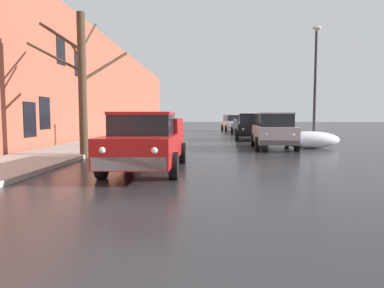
{
  "coord_description": "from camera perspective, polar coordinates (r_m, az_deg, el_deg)",
  "views": [
    {
      "loc": [
        -0.45,
        -1.17,
        1.64
      ],
      "look_at": [
        -0.87,
        9.06,
        0.81
      ],
      "focal_mm": 32.1,
      "sensor_mm": 36.0,
      "label": 1
    }
  ],
  "objects": [
    {
      "name": "bare_tree_second_along_sidewalk",
      "position": [
        14.28,
        -17.83,
        10.05
      ],
      "size": [
        3.46,
        2.37,
        5.68
      ],
      "color": "#423323",
      "rests_on": "ground"
    },
    {
      "name": "snow_bank_near_corner_left",
      "position": [
        31.94,
        -6.17,
        2.2
      ],
      "size": [
        2.32,
        1.49,
        0.6
      ],
      "color": "white",
      "rests_on": "ground"
    },
    {
      "name": "snow_bank_mid_block_left",
      "position": [
        21.05,
        -10.02,
        0.95
      ],
      "size": [
        2.45,
        1.36,
        0.71
      ],
      "color": "white",
      "rests_on": "ground"
    },
    {
      "name": "sedan_green_parked_far_down_block",
      "position": [
        31.34,
        8.54,
        2.96
      ],
      "size": [
        2.11,
        4.43,
        1.42
      ],
      "color": "#1E5633",
      "rests_on": "ground"
    },
    {
      "name": "street_lamp_post",
      "position": [
        18.81,
        19.8,
        9.86
      ],
      "size": [
        0.44,
        0.24,
        6.17
      ],
      "color": "#28282D",
      "rests_on": "ground"
    },
    {
      "name": "left_sidewalk_slab",
      "position": [
        20.23,
        -15.73,
        0.01
      ],
      "size": [
        3.07,
        80.0,
        0.14
      ],
      "primitive_type": "cube",
      "color": "#A8A399",
      "rests_on": "ground"
    },
    {
      "name": "suv_white_queued_behind_truck",
      "position": [
        38.36,
        6.75,
        3.63
      ],
      "size": [
        2.39,
        4.76,
        1.82
      ],
      "color": "silver",
      "rests_on": "ground"
    },
    {
      "name": "brick_townhouse_facade",
      "position": [
        21.02,
        -21.34,
        10.8
      ],
      "size": [
        0.63,
        80.0,
        8.03
      ],
      "color": "#9E4C38",
      "rests_on": "ground"
    },
    {
      "name": "suv_black_parked_kerbside_mid",
      "position": [
        24.3,
        9.77,
        3.03
      ],
      "size": [
        2.35,
        4.43,
        1.82
      ],
      "color": "black",
      "rests_on": "ground"
    },
    {
      "name": "pickup_truck_red_approaching_near_lane",
      "position": [
        10.44,
        -7.49,
        0.42
      ],
      "size": [
        2.13,
        5.29,
        1.76
      ],
      "color": "red",
      "rests_on": "ground"
    },
    {
      "name": "snow_bank_near_corner_right",
      "position": [
        18.53,
        18.88,
        0.62
      ],
      "size": [
        3.03,
        1.11,
        0.87
      ],
      "color": "white",
      "rests_on": "ground"
    },
    {
      "name": "suv_silver_parked_kerbside_close",
      "position": [
        17.8,
        13.36,
        2.4
      ],
      "size": [
        2.2,
        4.38,
        1.82
      ],
      "color": "#B7B7BC",
      "rests_on": "ground"
    }
  ]
}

